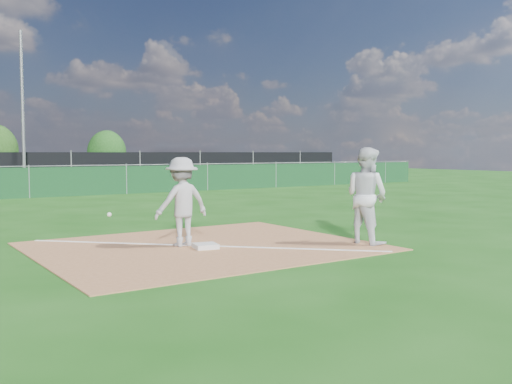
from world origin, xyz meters
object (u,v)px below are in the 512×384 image
Objects in this scene: runner at (366,196)px; light_pole at (23,109)px; first_base at (206,246)px; car_right at (86,170)px; tree_right at (107,152)px; play_at_first at (182,202)px.

light_pole is at bearing -1.92° from runner.
first_base is 0.09× the size of car_right.
runner is at bearing -101.71° from tree_right.
tree_right is (7.19, 34.66, 0.84)m from runner.
tree_right is at bearing 53.46° from light_pole.
runner reaches higher than first_base.
first_base is at bearing -94.16° from light_pole.
light_pole is 23.40m from runner.
runner is at bearing -178.14° from car_right.
tree_right is (3.75, 6.62, 1.13)m from car_right.
tree_right is at bearing -20.67° from car_right.
tree_right is at bearing -16.93° from runner.
first_base is 0.21× the size of play_at_first.
tree_right is (8.52, 11.50, -2.22)m from light_pole.
light_pole is 19.30× the size of first_base.
play_at_first reaches higher than first_base.
play_at_first is (-0.23, 0.50, 0.80)m from first_base.
first_base is at bearing -65.38° from play_at_first.
runner is 0.55× the size of tree_right.
runner is (1.33, -23.16, -3.05)m from light_pole.
light_pole is 14.48m from tree_right.
light_pole is 4.10× the size of play_at_first.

